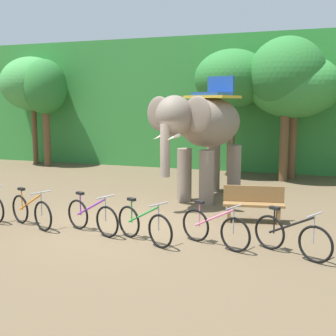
# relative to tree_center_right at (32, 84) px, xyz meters

# --- Properties ---
(ground_plane) EXTENTS (80.00, 80.00, 0.00)m
(ground_plane) POSITION_rel_tree_center_right_xyz_m (8.75, -8.43, -3.85)
(ground_plane) COLOR brown
(foliage_hedge) EXTENTS (36.00, 6.00, 5.85)m
(foliage_hedge) POSITION_rel_tree_center_right_xyz_m (8.75, 3.75, -0.92)
(foliage_hedge) COLOR #338438
(foliage_hedge) RESTS_ON ground
(tree_center_right) EXTENTS (3.01, 3.01, 5.14)m
(tree_center_right) POSITION_rel_tree_center_right_xyz_m (0.00, 0.00, 0.00)
(tree_center_right) COLOR brown
(tree_center_right) RESTS_ON ground
(tree_left) EXTENTS (2.04, 2.04, 4.96)m
(tree_left) POSITION_rel_tree_center_right_xyz_m (1.02, -0.48, -0.22)
(tree_left) COLOR brown
(tree_left) RESTS_ON ground
(tree_far_left) EXTENTS (2.99, 2.99, 5.05)m
(tree_far_left) POSITION_rel_tree_center_right_xyz_m (9.76, -0.57, 0.02)
(tree_far_left) COLOR brown
(tree_far_left) RESTS_ON ground
(tree_center) EXTENTS (2.82, 2.82, 5.37)m
(tree_center) POSITION_rel_tree_center_right_xyz_m (11.86, -1.00, 0.11)
(tree_center) COLOR brown
(tree_center) RESTS_ON ground
(tree_center_left) EXTENTS (3.45, 3.45, 4.79)m
(tree_center_left) POSITION_rel_tree_center_right_xyz_m (12.14, -0.52, -0.29)
(tree_center_left) COLOR brown
(tree_center_left) RESTS_ON ground
(elephant) EXTENTS (2.61, 4.24, 3.78)m
(elephant) POSITION_rel_tree_center_right_xyz_m (9.79, -5.00, -1.65)
(elephant) COLOR gray
(elephant) RESTS_ON ground
(bike_orange) EXTENTS (1.60, 0.77, 0.92)m
(bike_orange) POSITION_rel_tree_center_right_xyz_m (6.61, -9.29, -3.47)
(bike_orange) COLOR black
(bike_orange) RESTS_ON ground
(bike_purple) EXTENTS (1.62, 0.73, 0.92)m
(bike_purple) POSITION_rel_tree_center_right_xyz_m (8.23, -9.26, -3.47)
(bike_purple) COLOR black
(bike_purple) RESTS_ON ground
(bike_green) EXTENTS (1.55, 0.84, 0.92)m
(bike_green) POSITION_rel_tree_center_right_xyz_m (9.59, -9.49, -3.47)
(bike_green) COLOR black
(bike_green) RESTS_ON ground
(bike_pink) EXTENTS (1.59, 0.78, 0.92)m
(bike_pink) POSITION_rel_tree_center_right_xyz_m (11.06, -9.25, -3.47)
(bike_pink) COLOR black
(bike_pink) RESTS_ON ground
(bike_black) EXTENTS (1.52, 0.89, 0.92)m
(bike_black) POSITION_rel_tree_center_right_xyz_m (12.59, -9.31, -3.47)
(bike_black) COLOR black
(bike_black) RESTS_ON ground
(wooden_bench) EXTENTS (1.55, 0.66, 0.89)m
(wooden_bench) POSITION_rel_tree_center_right_xyz_m (11.57, -7.09, -3.37)
(wooden_bench) COLOR brown
(wooden_bench) RESTS_ON ground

